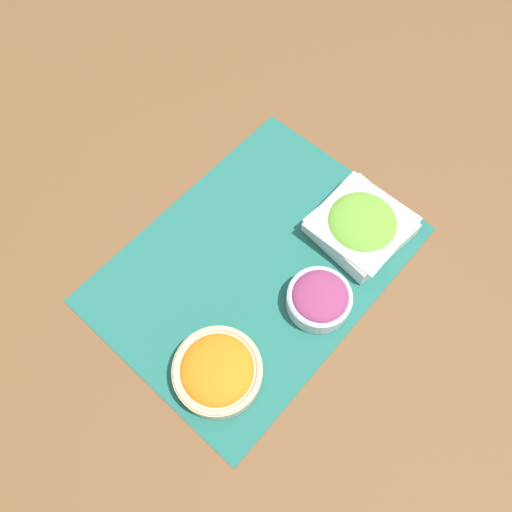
% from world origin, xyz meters
% --- Properties ---
extents(ground_plane, '(3.00, 3.00, 0.00)m').
position_xyz_m(ground_plane, '(0.00, 0.00, 0.00)').
color(ground_plane, brown).
extents(placemat, '(0.56, 0.41, 0.00)m').
position_xyz_m(placemat, '(0.00, 0.00, 0.00)').
color(placemat, '#236B60').
rests_on(placemat, ground_plane).
extents(lettuce_bowl, '(0.17, 0.17, 0.06)m').
position_xyz_m(lettuce_bowl, '(0.18, -0.10, 0.03)').
color(lettuce_bowl, white).
rests_on(lettuce_bowl, placemat).
extents(onion_bowl, '(0.11, 0.11, 0.05)m').
position_xyz_m(onion_bowl, '(0.01, -0.13, 0.03)').
color(onion_bowl, silver).
rests_on(onion_bowl, placemat).
extents(carrot_bowl, '(0.15, 0.15, 0.05)m').
position_xyz_m(carrot_bowl, '(-0.19, -0.09, 0.03)').
color(carrot_bowl, beige).
rests_on(carrot_bowl, placemat).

